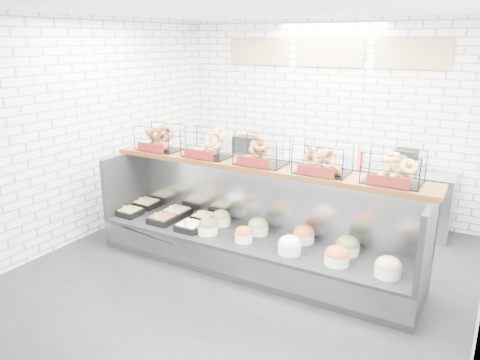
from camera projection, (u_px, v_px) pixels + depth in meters
The scene contains 5 objects.
ground at pixel (239, 277), 5.52m from camera, with size 5.50×5.50×0.00m, color black.
room_shell at pixel (265, 96), 5.42m from camera, with size 5.02×5.51×3.01m.
display_case at pixel (254, 241), 5.70m from camera, with size 4.00×0.90×1.20m.
bagel_shelf at pixel (261, 153), 5.55m from camera, with size 4.10×0.50×0.40m.
prep_counter at pixel (316, 186), 7.40m from camera, with size 4.00×0.60×1.20m.
Camera 1 is at (2.49, -4.28, 2.69)m, focal length 35.00 mm.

